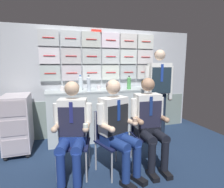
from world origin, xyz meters
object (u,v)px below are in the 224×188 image
object	(u,v)px
folding_chair_left	(75,135)
paper_cup_tan	(62,88)
service_trolley	(18,122)
water_bottle_blue_cap	(89,84)
crew_member_left	(72,127)
folding_chair_by_counter	(144,127)
crew_member_right	(117,124)
crew_member_standing	(159,88)
folding_chair_right	(110,134)
crew_member_by_counter	(150,119)

from	to	relation	value
folding_chair_left	paper_cup_tan	bearing A→B (deg)	94.81
service_trolley	water_bottle_blue_cap	xyz separation A→B (m)	(1.18, -0.01, 0.59)
folding_chair_left	crew_member_left	size ratio (longest dim) A/B	0.67
folding_chair_by_counter	water_bottle_blue_cap	size ratio (longest dim) A/B	2.92
crew_member_right	paper_cup_tan	xyz separation A→B (m)	(-0.61, 1.33, 0.33)
water_bottle_blue_cap	crew_member_standing	bearing A→B (deg)	-15.84
folding_chair_right	crew_member_right	xyz separation A→B (m)	(0.06, -0.15, 0.18)
folding_chair_by_counter	crew_member_standing	bearing A→B (deg)	43.25
crew_member_right	water_bottle_blue_cap	size ratio (longest dim) A/B	4.41
folding_chair_left	crew_member_by_counter	xyz separation A→B (m)	(1.03, -0.17, 0.18)
crew_member_left	paper_cup_tan	world-z (taller)	crew_member_left
folding_chair_left	crew_member_right	bearing A→B (deg)	-25.56
folding_chair_left	crew_member_left	bearing A→B (deg)	-105.89
crew_member_left	crew_member_standing	distance (m)	1.76
crew_member_left	folding_chair_right	distance (m)	0.54
water_bottle_blue_cap	paper_cup_tan	xyz separation A→B (m)	(-0.45, 0.25, -0.09)
folding_chair_right	crew_member_standing	xyz separation A→B (m)	(1.10, 0.58, 0.51)
service_trolley	water_bottle_blue_cap	world-z (taller)	water_bottle_blue_cap
water_bottle_blue_cap	crew_member_by_counter	bearing A→B (deg)	-56.07
folding_chair_by_counter	crew_member_by_counter	bearing A→B (deg)	-92.81
crew_member_by_counter	water_bottle_blue_cap	size ratio (longest dim) A/B	4.43
folding_chair_left	crew_member_right	xyz separation A→B (m)	(0.52, -0.25, 0.18)
crew_member_left	crew_member_standing	xyz separation A→B (m)	(1.61, 0.64, 0.34)
crew_member_left	folding_chair_left	bearing A→B (deg)	74.11
service_trolley	crew_member_by_counter	world-z (taller)	crew_member_by_counter
folding_chair_right	water_bottle_blue_cap	distance (m)	1.10
paper_cup_tan	crew_member_left	bearing A→B (deg)	-87.83
folding_chair_left	crew_member_right	world-z (taller)	crew_member_right
crew_member_left	folding_chair_right	bearing A→B (deg)	6.18
folding_chair_by_counter	folding_chair_left	bearing A→B (deg)	179.15
folding_chair_left	folding_chair_by_counter	distance (m)	1.04
water_bottle_blue_cap	paper_cup_tan	size ratio (longest dim) A/B	3.43
crew_member_by_counter	folding_chair_right	bearing A→B (deg)	172.49
crew_member_left	crew_member_right	size ratio (longest dim) A/B	0.99
crew_member_left	paper_cup_tan	bearing A→B (deg)	92.17
folding_chair_right	water_bottle_blue_cap	xyz separation A→B (m)	(-0.11, 0.92, 0.60)
service_trolley	crew_member_by_counter	xyz separation A→B (m)	(1.86, -1.01, 0.18)
folding_chair_left	folding_chair_right	bearing A→B (deg)	-12.10
folding_chair_left	crew_member_by_counter	bearing A→B (deg)	-9.59
folding_chair_right	crew_member_standing	size ratio (longest dim) A/B	0.49
crew_member_by_counter	crew_member_right	bearing A→B (deg)	-171.62
folding_chair_right	crew_member_by_counter	world-z (taller)	crew_member_by_counter
folding_chair_right	water_bottle_blue_cap	bearing A→B (deg)	96.61
crew_member_left	folding_chair_by_counter	xyz separation A→B (m)	(1.08, 0.14, -0.17)
paper_cup_tan	crew_member_standing	bearing A→B (deg)	-19.85
paper_cup_tan	crew_member_right	bearing A→B (deg)	-65.31
service_trolley	water_bottle_blue_cap	distance (m)	1.32
crew_member_left	crew_member_standing	world-z (taller)	crew_member_standing
crew_member_right	crew_member_by_counter	xyz separation A→B (m)	(0.51, 0.07, 0.00)
crew_member_by_counter	crew_member_standing	distance (m)	0.91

